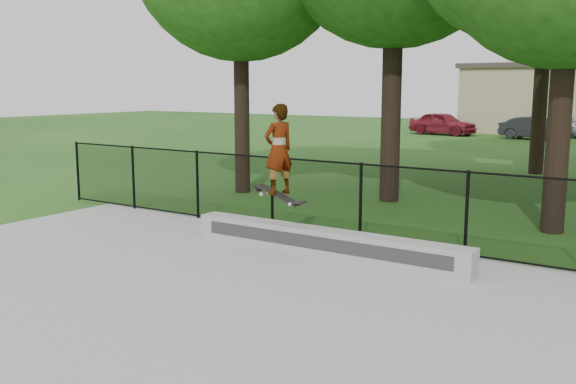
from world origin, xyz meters
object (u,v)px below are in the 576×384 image
at_px(car_a, 443,123).
at_px(car_b, 535,128).
at_px(grind_ledge, 324,242).
at_px(skater_airborne, 279,151).

height_order(car_a, car_b, car_a).
height_order(grind_ledge, car_b, car_b).
distance_m(grind_ledge, car_a, 29.38).
distance_m(grind_ledge, car_b, 27.63).
bearing_deg(car_a, grind_ledge, -154.09).
height_order(car_a, skater_airborne, skater_airborne).
xyz_separation_m(car_a, car_b, (5.52, -0.73, -0.06)).
xyz_separation_m(grind_ledge, skater_airborne, (-0.76, -0.29, 1.56)).
bearing_deg(car_b, grind_ledge, -160.60).
relative_size(grind_ledge, car_a, 1.31).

